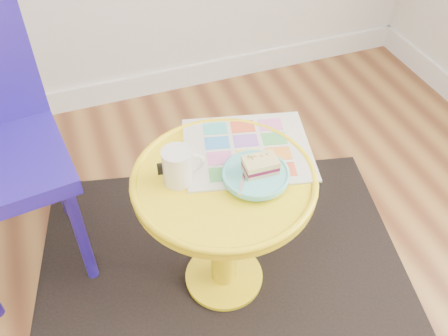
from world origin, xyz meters
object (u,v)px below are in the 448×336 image
object	(u,v)px
side_table	(224,211)
newspaper	(247,149)
plate	(256,175)
mug	(178,165)

from	to	relation	value
side_table	newspaper	world-z (taller)	newspaper
plate	mug	bearing A→B (deg)	160.03
mug	plate	size ratio (longest dim) A/B	0.63
newspaper	mug	size ratio (longest dim) A/B	3.18
mug	plate	bearing A→B (deg)	-12.33
side_table	newspaper	xyz separation A→B (m)	(0.11, 0.09, 0.15)
mug	side_table	bearing A→B (deg)	-8.81
newspaper	plate	size ratio (longest dim) A/B	1.99
side_table	newspaper	distance (m)	0.20
side_table	plate	world-z (taller)	plate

